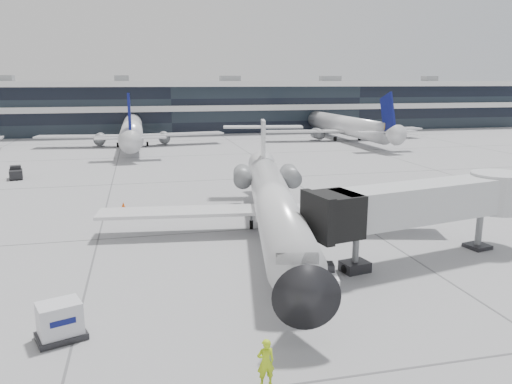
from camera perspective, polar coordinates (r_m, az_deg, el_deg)
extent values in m
plane|color=gray|center=(38.19, -2.45, -4.39)|extent=(220.00, 220.00, 0.00)
cube|color=black|center=(118.27, -9.99, 9.39)|extent=(170.00, 22.00, 10.00)
cylinder|color=silver|center=(35.89, 2.14, -1.42)|extent=(7.52, 25.80, 2.89)
cone|color=black|center=(22.31, 5.23, -10.34)|extent=(3.39, 3.48, 2.89)
cone|color=silver|center=(50.06, 0.77, 2.96)|extent=(3.33, 3.87, 2.75)
cube|color=silver|center=(37.21, -8.76, -2.25)|extent=(12.02, 4.10, 0.24)
cube|color=silver|center=(38.29, 12.44, -1.98)|extent=(12.10, 5.64, 0.24)
cylinder|color=slate|center=(44.27, -1.56, 1.83)|extent=(2.24, 3.87, 1.61)
cylinder|color=slate|center=(44.55, 3.96, 1.87)|extent=(2.24, 3.87, 1.61)
cube|color=silver|center=(49.10, 0.82, 5.42)|extent=(0.80, 2.79, 4.82)
cube|color=silver|center=(49.34, 0.80, 7.46)|extent=(7.90, 3.09, 0.17)
cylinder|color=black|center=(26.97, 3.92, -11.14)|extent=(0.30, 0.62, 0.60)
cylinder|color=black|center=(38.41, -0.54, -3.75)|extent=(0.38, 0.72, 0.69)
cylinder|color=black|center=(38.66, 4.23, -3.68)|extent=(0.38, 0.72, 0.69)
cube|color=silver|center=(32.67, 18.39, -1.07)|extent=(12.58, 4.93, 2.29)
cube|color=black|center=(28.80, 9.10, -2.54)|extent=(2.82, 3.23, 2.47)
cylinder|color=slate|center=(30.36, 11.31, -6.71)|extent=(0.39, 0.39, 2.47)
cube|color=black|center=(30.67, 11.23, -8.35)|extent=(1.80, 1.53, 0.62)
cylinder|color=slate|center=(37.02, 24.13, -3.93)|extent=(0.44, 0.44, 2.64)
cylinder|color=silver|center=(37.45, 25.80, -0.01)|extent=(3.52, 3.52, 2.64)
imported|color=#B2DB17|center=(19.54, 1.11, -18.86)|extent=(0.71, 0.49, 1.87)
cube|color=white|center=(27.67, 7.86, -10.06)|extent=(1.72, 2.38, 0.88)
cube|color=black|center=(27.90, 7.75, -8.56)|extent=(1.24, 1.10, 0.49)
cylinder|color=black|center=(28.44, 6.52, -10.09)|extent=(0.27, 0.46, 0.43)
cylinder|color=black|center=(28.59, 8.70, -10.03)|extent=(0.27, 0.46, 0.43)
cylinder|color=black|center=(27.01, 6.92, -11.36)|extent=(0.27, 0.46, 0.43)
cylinder|color=black|center=(27.17, 9.22, -11.29)|extent=(0.27, 0.46, 0.43)
cube|color=black|center=(24.44, -21.36, -15.03)|extent=(2.44, 2.12, 0.25)
cube|color=white|center=(24.07, -21.53, -13.25)|extent=(2.13, 1.86, 1.42)
cone|color=#E64F0C|center=(46.45, -14.93, -1.41)|extent=(0.33, 0.33, 0.52)
cube|color=#E64F0C|center=(46.51, -14.91, -1.70)|extent=(0.46, 0.46, 0.03)
cube|color=black|center=(64.35, -25.74, 1.87)|extent=(1.82, 2.58, 0.96)
cube|color=black|center=(64.78, -25.79, 2.51)|extent=(1.34, 1.17, 0.53)
cylinder|color=black|center=(65.27, -26.21, 1.65)|extent=(0.28, 0.50, 0.47)
cylinder|color=black|center=(65.24, -25.18, 1.74)|extent=(0.28, 0.50, 0.47)
cylinder|color=black|center=(63.59, -26.25, 1.38)|extent=(0.28, 0.50, 0.47)
cylinder|color=black|center=(63.55, -25.19, 1.48)|extent=(0.28, 0.50, 0.47)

